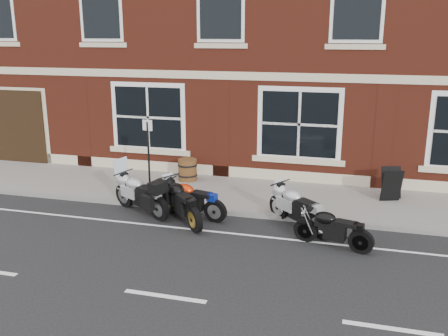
% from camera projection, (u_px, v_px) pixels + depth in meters
% --- Properties ---
extents(ground, '(80.00, 80.00, 0.00)m').
position_uv_depth(ground, '(211.00, 235.00, 12.01)').
color(ground, black).
rests_on(ground, ground).
extents(sidewalk, '(30.00, 3.00, 0.12)m').
position_uv_depth(sidewalk, '(240.00, 194.00, 14.79)').
color(sidewalk, slate).
rests_on(sidewalk, ground).
extents(kerb, '(30.00, 0.16, 0.12)m').
position_uv_depth(kerb, '(226.00, 212.00, 13.31)').
color(kerb, slate).
rests_on(kerb, ground).
extents(moto_touring_silver, '(1.96, 1.15, 1.42)m').
position_uv_depth(moto_touring_silver, '(140.00, 192.00, 13.33)').
color(moto_touring_silver, black).
rests_on(moto_touring_silver, ground).
extents(moto_sport_red, '(2.00, 0.60, 0.91)m').
position_uv_depth(moto_sport_red, '(191.00, 198.00, 13.02)').
color(moto_sport_red, black).
rests_on(moto_sport_red, ground).
extents(moto_sport_black, '(1.60, 1.70, 0.99)m').
position_uv_depth(moto_sport_black, '(182.00, 200.00, 12.72)').
color(moto_sport_black, black).
rests_on(moto_sport_black, ground).
extents(moto_sport_silver, '(1.68, 1.54, 0.96)m').
position_uv_depth(moto_sport_silver, '(298.00, 206.00, 12.33)').
color(moto_sport_silver, black).
rests_on(moto_sport_silver, ground).
extents(moto_naked_black, '(1.82, 0.61, 0.83)m').
position_uv_depth(moto_naked_black, '(332.00, 227.00, 11.22)').
color(moto_naked_black, black).
rests_on(moto_naked_black, ground).
extents(a_board_sign, '(0.65, 0.53, 0.93)m').
position_uv_depth(a_board_sign, '(391.00, 184.00, 13.99)').
color(a_board_sign, black).
rests_on(a_board_sign, sidewalk).
extents(barrel_planter, '(0.62, 0.62, 0.69)m').
position_uv_depth(barrel_planter, '(188.00, 170.00, 15.90)').
color(barrel_planter, '#482913').
rests_on(barrel_planter, sidewalk).
extents(parking_sign, '(0.31, 0.07, 2.20)m').
position_uv_depth(parking_sign, '(148.00, 152.00, 14.32)').
color(parking_sign, black).
rests_on(parking_sign, sidewalk).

